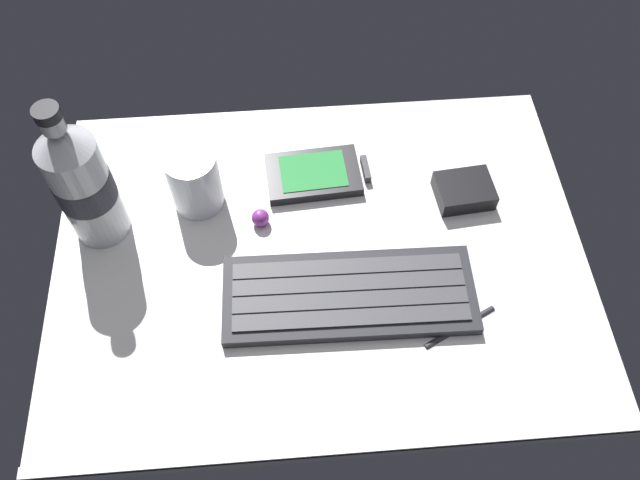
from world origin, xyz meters
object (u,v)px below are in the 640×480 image
object	(u,v)px
water_bottle	(82,183)
charger_block	(464,191)
juice_cup	(195,182)
handheld_device	(318,174)
keyboard	(349,295)
trackball_mouse	(260,218)
stylus_pen	(460,326)

from	to	relation	value
water_bottle	charger_block	xyz separation A→B (cm)	(45.27, 1.15, -7.81)
juice_cup	water_bottle	world-z (taller)	water_bottle
handheld_device	juice_cup	xyz separation A→B (cm)	(-15.34, -2.49, 3.18)
keyboard	juice_cup	size ratio (longest dim) A/B	3.44
keyboard	trackball_mouse	distance (cm)	15.01
charger_block	water_bottle	bearing A→B (deg)	-178.54
charger_block	trackball_mouse	size ratio (longest dim) A/B	3.18
keyboard	stylus_pen	bearing A→B (deg)	-21.21
water_bottle	stylus_pen	distance (cm)	45.58
charger_block	stylus_pen	distance (cm)	18.49
stylus_pen	juice_cup	bearing A→B (deg)	119.95
keyboard	juice_cup	distance (cm)	23.51
handheld_device	trackball_mouse	distance (cm)	10.06
charger_block	stylus_pen	world-z (taller)	charger_block
charger_block	trackball_mouse	xyz separation A→B (cm)	(-25.84, -2.07, -0.10)
keyboard	charger_block	world-z (taller)	charger_block
trackball_mouse	stylus_pen	size ratio (longest dim) A/B	0.23
stylus_pen	charger_block	bearing A→B (deg)	51.95
keyboard	trackball_mouse	xyz separation A→B (cm)	(-9.88, 11.30, 0.29)
keyboard	handheld_device	xyz separation A→B (cm)	(-2.22, 17.81, -0.08)
stylus_pen	trackball_mouse	bearing A→B (deg)	117.93
juice_cup	stylus_pen	distance (cm)	35.98
handheld_device	charger_block	size ratio (longest dim) A/B	1.88
keyboard	trackball_mouse	world-z (taller)	trackball_mouse
handheld_device	stylus_pen	bearing A→B (deg)	-57.50
handheld_device	juice_cup	size ratio (longest dim) A/B	1.55
water_bottle	juice_cup	bearing A→B (deg)	14.81
charger_block	stylus_pen	xyz separation A→B (cm)	(-3.84, -18.07, -0.85)
keyboard	water_bottle	bearing A→B (deg)	157.37
juice_cup	stylus_pen	bearing A→B (deg)	-34.01
juice_cup	stylus_pen	xyz separation A→B (cm)	(29.68, -20.02, -3.56)
juice_cup	trackball_mouse	xyz separation A→B (cm)	(7.68, -4.02, -2.81)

